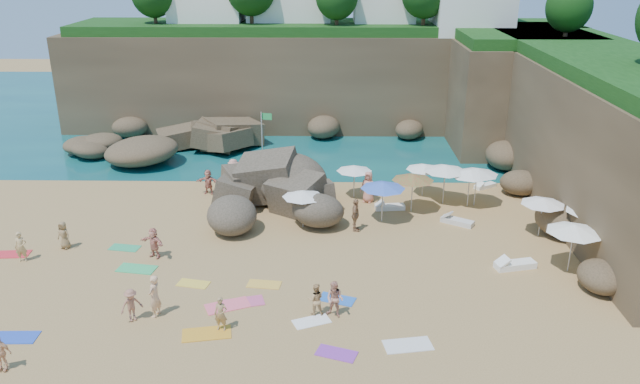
{
  "coord_description": "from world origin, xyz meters",
  "views": [
    {
      "loc": [
        2.55,
        -29.01,
        14.42
      ],
      "look_at": [
        2.0,
        3.0,
        2.0
      ],
      "focal_mm": 35.0,
      "sensor_mm": 36.0,
      "label": 1
    }
  ],
  "objects_px": {
    "person_stand_1": "(316,299)",
    "person_stand_5": "(208,182)",
    "person_stand_6": "(154,296)",
    "parasol_0": "(275,156)",
    "lounger_0": "(286,184)",
    "flag_pole": "(264,132)",
    "person_stand_0": "(21,247)",
    "person_stand_4": "(368,187)",
    "rock_outcrop": "(281,215)",
    "person_stand_2": "(234,173)",
    "parasol_1": "(445,168)",
    "person_stand_3": "(355,215)",
    "parasol_2": "(477,171)"
  },
  "relations": [
    {
      "from": "parasol_1",
      "to": "person_stand_5",
      "type": "bearing_deg",
      "value": 174.76
    },
    {
      "from": "parasol_2",
      "to": "lounger_0",
      "type": "relative_size",
      "value": 1.52
    },
    {
      "from": "person_stand_2",
      "to": "person_stand_6",
      "type": "xyz_separation_m",
      "value": [
        -1.05,
        -15.5,
        0.01
      ]
    },
    {
      "from": "person_stand_5",
      "to": "person_stand_6",
      "type": "relative_size",
      "value": 0.84
    },
    {
      "from": "parasol_2",
      "to": "person_stand_6",
      "type": "bearing_deg",
      "value": -141.99
    },
    {
      "from": "lounger_0",
      "to": "person_stand_2",
      "type": "distance_m",
      "value": 3.46
    },
    {
      "from": "person_stand_0",
      "to": "person_stand_4",
      "type": "xyz_separation_m",
      "value": [
        17.57,
        8.17,
        0.19
      ]
    },
    {
      "from": "lounger_0",
      "to": "person_stand_2",
      "type": "relative_size",
      "value": 0.88
    },
    {
      "from": "parasol_1",
      "to": "person_stand_3",
      "type": "distance_m",
      "value": 7.0
    },
    {
      "from": "rock_outcrop",
      "to": "parasol_1",
      "type": "height_order",
      "value": "parasol_1"
    },
    {
      "from": "rock_outcrop",
      "to": "person_stand_0",
      "type": "distance_m",
      "value": 13.78
    },
    {
      "from": "parasol_2",
      "to": "person_stand_5",
      "type": "height_order",
      "value": "parasol_2"
    },
    {
      "from": "person_stand_1",
      "to": "person_stand_5",
      "type": "bearing_deg",
      "value": -66.92
    },
    {
      "from": "person_stand_0",
      "to": "person_stand_2",
      "type": "relative_size",
      "value": 0.84
    },
    {
      "from": "flag_pole",
      "to": "person_stand_1",
      "type": "xyz_separation_m",
      "value": [
        4.08,
        -19.19,
        -1.85
      ]
    },
    {
      "from": "parasol_0",
      "to": "person_stand_6",
      "type": "relative_size",
      "value": 1.2
    },
    {
      "from": "rock_outcrop",
      "to": "flag_pole",
      "type": "xyz_separation_m",
      "value": [
        -1.81,
        8.61,
        2.58
      ]
    },
    {
      "from": "lounger_0",
      "to": "person_stand_1",
      "type": "distance_m",
      "value": 15.73
    },
    {
      "from": "rock_outcrop",
      "to": "lounger_0",
      "type": "distance_m",
      "value": 4.97
    },
    {
      "from": "person_stand_3",
      "to": "person_stand_4",
      "type": "bearing_deg",
      "value": -0.93
    },
    {
      "from": "parasol_0",
      "to": "lounger_0",
      "type": "bearing_deg",
      "value": -9.98
    },
    {
      "from": "person_stand_4",
      "to": "rock_outcrop",
      "type": "bearing_deg",
      "value": -132.49
    },
    {
      "from": "lounger_0",
      "to": "person_stand_6",
      "type": "xyz_separation_m",
      "value": [
        -4.41,
        -15.76,
        0.82
      ]
    },
    {
      "from": "flag_pole",
      "to": "person_stand_0",
      "type": "relative_size",
      "value": 2.57
    },
    {
      "from": "parasol_0",
      "to": "parasol_1",
      "type": "xyz_separation_m",
      "value": [
        10.52,
        -3.03,
        0.29
      ]
    },
    {
      "from": "person_stand_2",
      "to": "parasol_2",
      "type": "bearing_deg",
      "value": -152.65
    },
    {
      "from": "flag_pole",
      "to": "parasol_1",
      "type": "height_order",
      "value": "flag_pole"
    },
    {
      "from": "lounger_0",
      "to": "person_stand_2",
      "type": "bearing_deg",
      "value": 158.29
    },
    {
      "from": "person_stand_4",
      "to": "person_stand_5",
      "type": "distance_m",
      "value": 10.1
    },
    {
      "from": "lounger_0",
      "to": "person_stand_2",
      "type": "height_order",
      "value": "person_stand_2"
    },
    {
      "from": "person_stand_5",
      "to": "person_stand_6",
      "type": "height_order",
      "value": "person_stand_6"
    },
    {
      "from": "person_stand_6",
      "to": "parasol_0",
      "type": "bearing_deg",
      "value": -177.76
    },
    {
      "from": "parasol_1",
      "to": "parasol_2",
      "type": "xyz_separation_m",
      "value": [
        1.85,
        -0.29,
        -0.09
      ]
    },
    {
      "from": "lounger_0",
      "to": "person_stand_0",
      "type": "bearing_deg",
      "value": -164.6
    },
    {
      "from": "person_stand_2",
      "to": "person_stand_4",
      "type": "distance_m",
      "value": 8.95
    },
    {
      "from": "parasol_1",
      "to": "person_stand_4",
      "type": "xyz_separation_m",
      "value": [
        -4.58,
        0.14,
        -1.3
      ]
    },
    {
      "from": "rock_outcrop",
      "to": "person_stand_6",
      "type": "relative_size",
      "value": 3.81
    },
    {
      "from": "parasol_0",
      "to": "person_stand_5",
      "type": "distance_m",
      "value": 4.58
    },
    {
      "from": "parasol_0",
      "to": "person_stand_6",
      "type": "height_order",
      "value": "parasol_0"
    },
    {
      "from": "person_stand_1",
      "to": "person_stand_5",
      "type": "height_order",
      "value": "person_stand_5"
    },
    {
      "from": "person_stand_5",
      "to": "lounger_0",
      "type": "bearing_deg",
      "value": 27.24
    },
    {
      "from": "person_stand_1",
      "to": "person_stand_3",
      "type": "height_order",
      "value": "person_stand_3"
    },
    {
      "from": "lounger_0",
      "to": "person_stand_6",
      "type": "relative_size",
      "value": 0.87
    },
    {
      "from": "lounger_0",
      "to": "person_stand_4",
      "type": "relative_size",
      "value": 0.85
    },
    {
      "from": "person_stand_2",
      "to": "parasol_0",
      "type": "bearing_deg",
      "value": -133.33
    },
    {
      "from": "person_stand_1",
      "to": "parasol_0",
      "type": "bearing_deg",
      "value": -82.96
    },
    {
      "from": "person_stand_1",
      "to": "person_stand_4",
      "type": "relative_size",
      "value": 0.74
    },
    {
      "from": "lounger_0",
      "to": "person_stand_5",
      "type": "xyz_separation_m",
      "value": [
        -4.79,
        -1.57,
        0.67
      ]
    },
    {
      "from": "person_stand_5",
      "to": "person_stand_3",
      "type": "bearing_deg",
      "value": -21.83
    },
    {
      "from": "person_stand_0",
      "to": "person_stand_2",
      "type": "xyz_separation_m",
      "value": [
        8.97,
        10.67,
        0.15
      ]
    }
  ]
}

